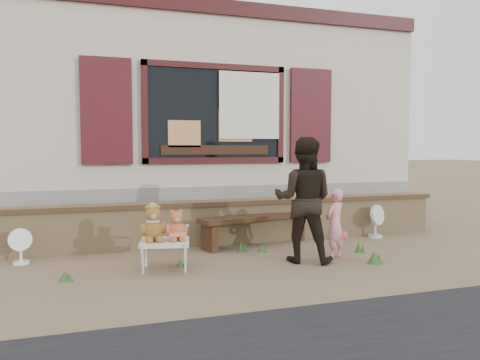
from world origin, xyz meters
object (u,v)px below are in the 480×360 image
object	(u,v)px
folding_chair	(165,243)
teddy_bear_left	(153,222)
adult	(304,200)
child	(335,224)
teddy_bear_right	(176,225)
bench	(255,223)

from	to	relation	value
folding_chair	teddy_bear_left	bearing A→B (deg)	180.00
folding_chair	teddy_bear_left	xyz separation A→B (m)	(-0.14, 0.03, 0.25)
teddy_bear_left	adult	xyz separation A→B (m)	(1.90, -0.17, 0.23)
child	folding_chair	bearing A→B (deg)	-31.87
folding_chair	teddy_bear_right	distance (m)	0.26
teddy_bear_left	teddy_bear_right	world-z (taller)	teddy_bear_left
folding_chair	adult	distance (m)	1.84
child	adult	world-z (taller)	adult
folding_chair	child	distance (m)	2.23
teddy_bear_left	adult	distance (m)	1.92
bench	teddy_bear_left	bearing A→B (deg)	-164.04
child	adult	distance (m)	0.57
teddy_bear_right	child	size ratio (longest dim) A/B	0.41
adult	teddy_bear_left	bearing A→B (deg)	26.31
bench	adult	bearing A→B (deg)	-92.14
bench	teddy_bear_left	size ratio (longest dim) A/B	4.11
teddy_bear_right	child	distance (m)	2.09
folding_chair	child	bearing A→B (deg)	8.23
folding_chair	teddy_bear_right	xyz separation A→B (m)	(0.14, -0.03, 0.22)
teddy_bear_left	teddy_bear_right	distance (m)	0.28
bench	teddy_bear_left	world-z (taller)	teddy_bear_left
teddy_bear_right	adult	distance (m)	1.65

